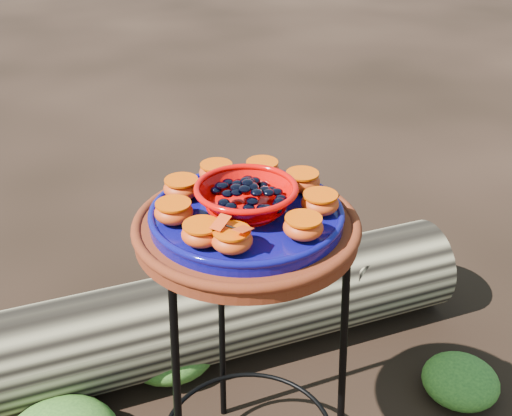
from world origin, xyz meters
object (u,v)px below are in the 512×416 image
object	(u,v)px
plant_stand	(248,372)
red_bowl	(246,199)
cobalt_plate	(246,216)
driftwood_log	(214,314)
terracotta_saucer	(247,229)

from	to	relation	value
plant_stand	red_bowl	world-z (taller)	red_bowl
cobalt_plate	red_bowl	xyz separation A→B (m)	(0.00, 0.00, 0.04)
red_bowl	driftwood_log	world-z (taller)	red_bowl
plant_stand	cobalt_plate	size ratio (longest dim) A/B	1.90
cobalt_plate	driftwood_log	bearing A→B (deg)	84.41
plant_stand	cobalt_plate	distance (m)	0.40
terracotta_saucer	cobalt_plate	bearing A→B (deg)	0.00
driftwood_log	red_bowl	bearing A→B (deg)	-95.59
terracotta_saucer	red_bowl	bearing A→B (deg)	0.00
cobalt_plate	driftwood_log	world-z (taller)	cobalt_plate
cobalt_plate	plant_stand	bearing A→B (deg)	0.00
plant_stand	driftwood_log	world-z (taller)	plant_stand
cobalt_plate	red_bowl	bearing A→B (deg)	0.00
red_bowl	driftwood_log	xyz separation A→B (m)	(0.05, 0.47, -0.64)
plant_stand	terracotta_saucer	xyz separation A→B (m)	(0.00, 0.00, 0.37)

